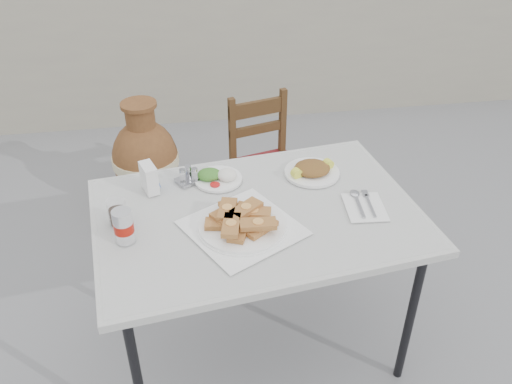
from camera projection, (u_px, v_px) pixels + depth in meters
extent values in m
plane|color=slate|center=(249.00, 327.00, 2.78)|extent=(80.00, 80.00, 0.00)
cylinder|color=black|center=(138.00, 383.00, 2.06)|extent=(0.04, 0.04, 0.76)
cylinder|color=black|center=(410.00, 318.00, 2.33)|extent=(0.04, 0.04, 0.76)
cylinder|color=black|center=(122.00, 260.00, 2.64)|extent=(0.04, 0.04, 0.76)
cylinder|color=black|center=(341.00, 219.00, 2.91)|extent=(0.04, 0.04, 0.76)
cube|color=white|center=(257.00, 216.00, 2.26)|extent=(1.44, 1.07, 0.03)
cube|color=white|center=(257.00, 212.00, 2.25)|extent=(1.39, 1.02, 0.01)
cube|color=white|center=(243.00, 228.00, 2.15)|extent=(0.54, 0.54, 0.00)
cylinder|color=white|center=(243.00, 225.00, 2.15)|extent=(0.35, 0.35, 0.02)
cylinder|color=white|center=(243.00, 227.00, 2.15)|extent=(0.36, 0.36, 0.01)
cylinder|color=white|center=(218.00, 179.00, 2.44)|extent=(0.22, 0.22, 0.01)
ellipsoid|color=white|center=(227.00, 175.00, 2.42)|extent=(0.09, 0.09, 0.05)
ellipsoid|color=#256C1E|center=(209.00, 174.00, 2.43)|extent=(0.11, 0.10, 0.04)
cylinder|color=red|center=(215.00, 185.00, 2.38)|extent=(0.04, 0.04, 0.01)
cylinder|color=white|center=(312.00, 172.00, 2.48)|extent=(0.25, 0.25, 0.01)
ellipsoid|color=#226719|center=(312.00, 168.00, 2.47)|extent=(0.17, 0.15, 0.05)
cylinder|color=yellow|center=(297.00, 173.00, 2.43)|extent=(0.06, 0.05, 0.05)
cylinder|color=yellow|center=(328.00, 164.00, 2.50)|extent=(0.06, 0.05, 0.05)
cylinder|color=silver|center=(124.00, 226.00, 2.05)|extent=(0.08, 0.08, 0.14)
cylinder|color=#B2180C|center=(124.00, 227.00, 2.05)|extent=(0.08, 0.08, 0.04)
cylinder|color=#ACACB3|center=(121.00, 212.00, 2.01)|extent=(0.07, 0.07, 0.00)
cylinder|color=white|center=(117.00, 212.00, 2.15)|extent=(0.08, 0.08, 0.11)
cylinder|color=black|center=(118.00, 216.00, 2.16)|extent=(0.07, 0.07, 0.07)
cube|color=white|center=(149.00, 178.00, 2.34)|extent=(0.08, 0.12, 0.13)
cube|color=blue|center=(156.00, 178.00, 2.36)|extent=(0.03, 0.06, 0.07)
cube|color=#ACACB3|center=(189.00, 180.00, 2.43)|extent=(0.14, 0.13, 0.01)
cylinder|color=white|center=(183.00, 176.00, 2.39)|extent=(0.03, 0.03, 0.06)
cylinder|color=white|center=(195.00, 175.00, 2.40)|extent=(0.03, 0.03, 0.06)
cylinder|color=#ACACB3|center=(188.00, 171.00, 2.43)|extent=(0.03, 0.03, 0.05)
cube|color=white|center=(365.00, 207.00, 2.27)|extent=(0.18, 0.22, 0.00)
cube|color=#ACACB3|center=(360.00, 206.00, 2.26)|extent=(0.03, 0.16, 0.00)
ellipsoid|color=#ACACB3|center=(355.00, 193.00, 2.34)|extent=(0.04, 0.05, 0.01)
cube|color=#ACACB3|center=(370.00, 206.00, 2.27)|extent=(0.02, 0.16, 0.00)
cube|color=#ACACB3|center=(365.00, 193.00, 2.34)|extent=(0.03, 0.05, 0.00)
cube|color=#3C2510|center=(255.00, 224.00, 3.17)|extent=(0.04, 0.04, 0.41)
cube|color=#3C2510|center=(304.00, 211.00, 3.28)|extent=(0.04, 0.04, 0.41)
cube|color=#3C2510|center=(234.00, 195.00, 3.42)|extent=(0.04, 0.04, 0.41)
cube|color=#3C2510|center=(281.00, 183.00, 3.53)|extent=(0.04, 0.04, 0.41)
cube|color=maroon|center=(269.00, 171.00, 3.22)|extent=(0.47, 0.47, 0.05)
cube|color=#3C2510|center=(232.00, 134.00, 3.17)|extent=(0.04, 0.04, 0.45)
cube|color=#3C2510|center=(283.00, 124.00, 3.28)|extent=(0.04, 0.04, 0.45)
cube|color=#3C2510|center=(258.00, 108.00, 3.15)|extent=(0.36, 0.12, 0.09)
cube|color=#3C2510|center=(258.00, 129.00, 3.23)|extent=(0.36, 0.12, 0.05)
cylinder|color=brown|center=(151.00, 199.00, 3.67)|extent=(0.32, 0.32, 0.08)
ellipsoid|color=brown|center=(146.00, 159.00, 3.49)|extent=(0.42, 0.42, 0.53)
cylinder|color=beige|center=(146.00, 159.00, 3.49)|extent=(0.43, 0.43, 0.06)
cylinder|color=brown|center=(140.00, 118.00, 3.33)|extent=(0.18, 0.18, 0.16)
cylinder|color=brown|center=(138.00, 105.00, 3.28)|extent=(0.22, 0.22, 0.03)
cube|color=gray|center=(205.00, 49.00, 4.49)|extent=(6.00, 0.25, 1.20)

